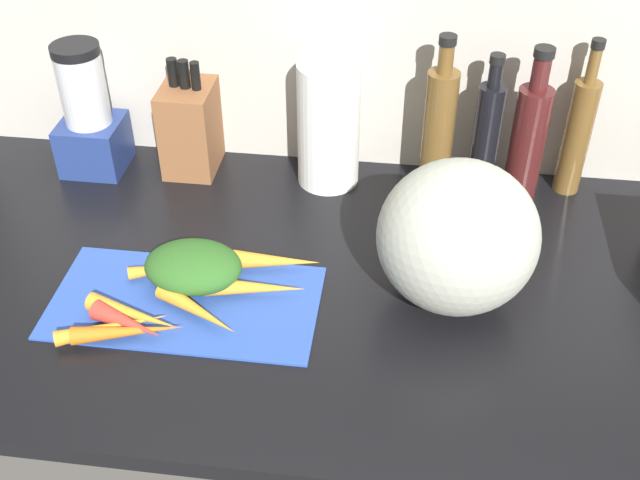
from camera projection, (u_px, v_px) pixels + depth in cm
name	position (u px, v px, depth cm)	size (l,w,h in cm)	color
ground_plane	(350.00, 285.00, 133.52)	(170.00, 80.00, 3.00)	black
wall_back	(375.00, 20.00, 144.04)	(170.00, 3.00, 60.00)	#BCB7AD
cutting_board	(185.00, 301.00, 127.52)	(43.68, 22.90, 0.80)	#2D51B7
carrot_0	(112.00, 327.00, 120.43)	(2.53, 2.53, 17.16)	orange
carrot_1	(167.00, 268.00, 131.79)	(2.21, 2.21, 12.78)	orange
carrot_2	(128.00, 323.00, 120.62)	(3.37, 3.37, 12.46)	red
carrot_3	(276.00, 261.00, 132.45)	(3.33, 3.33, 14.75)	orange
carrot_4	(133.00, 314.00, 122.35)	(3.07, 3.07, 15.63)	orange
carrot_5	(255.00, 288.00, 127.03)	(3.33, 3.33, 16.35)	orange
carrot_6	(197.00, 310.00, 122.95)	(3.15, 3.15, 15.84)	orange
carrot_7	(128.00, 331.00, 119.44)	(2.88, 2.88, 16.82)	orange
carrot_greens_pile	(193.00, 267.00, 128.47)	(16.22, 12.48, 6.86)	#2D6023
winter_squash	(457.00, 238.00, 121.00)	(25.27, 23.73, 25.19)	#B2B7A8
knife_block	(191.00, 125.00, 154.96)	(9.98, 13.96, 23.34)	brown
blender_appliance	(89.00, 117.00, 153.21)	(12.00, 12.00, 26.43)	navy
paper_towel_roll	(329.00, 125.00, 148.62)	(11.96, 11.96, 24.97)	white
bottle_0	(438.00, 130.00, 144.74)	(5.94, 5.94, 32.21)	brown
bottle_1	(486.00, 136.00, 146.06)	(5.04, 5.04, 28.45)	black
bottle_2	(527.00, 143.00, 142.17)	(6.34, 6.34, 31.59)	#471919
bottle_3	(578.00, 133.00, 146.14)	(5.02, 5.02, 31.08)	brown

